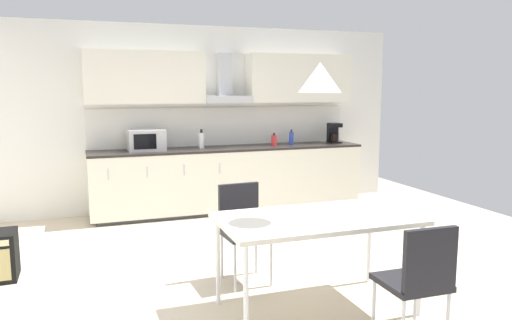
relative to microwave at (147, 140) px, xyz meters
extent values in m
cube|color=beige|center=(0.62, -2.59, -1.05)|extent=(7.97, 8.75, 0.02)
cube|color=silver|center=(0.62, 0.37, 0.26)|extent=(6.38, 0.10, 2.59)
cube|color=#333333|center=(1.15, 0.00, -1.01)|extent=(3.67, 0.59, 0.05)
cube|color=silver|center=(1.15, 0.00, -0.58)|extent=(3.82, 0.64, 0.82)
cube|color=#282321|center=(1.15, 0.00, -0.16)|extent=(3.84, 0.66, 0.03)
cube|color=silver|center=(-0.52, -0.33, -0.37)|extent=(0.01, 0.01, 0.14)
cube|color=silver|center=(-0.04, -0.33, -0.37)|extent=(0.01, 0.01, 0.14)
cube|color=silver|center=(0.43, -0.33, -0.37)|extent=(0.01, 0.01, 0.14)
cube|color=silver|center=(0.91, -0.33, -0.37)|extent=(0.01, 0.01, 0.14)
cube|color=silver|center=(1.15, 0.31, 0.14)|extent=(3.82, 0.02, 0.55)
cube|color=silver|center=(0.03, 0.15, 0.83)|extent=(1.58, 0.34, 0.70)
cube|color=silver|center=(2.27, 0.15, 0.83)|extent=(1.58, 0.34, 0.70)
cube|color=#B7BABF|center=(1.15, 0.13, 0.53)|extent=(0.67, 0.40, 0.10)
cube|color=#B7BABF|center=(1.15, 0.24, 0.85)|extent=(0.20, 0.16, 0.65)
cube|color=#ADADB2|center=(0.00, 0.00, 0.00)|extent=(0.48, 0.34, 0.28)
cube|color=black|center=(-0.04, -0.17, 0.00)|extent=(0.29, 0.01, 0.20)
cube|color=black|center=(2.80, 0.00, -0.13)|extent=(0.18, 0.18, 0.02)
cylinder|color=black|center=(2.80, -0.01, -0.06)|extent=(0.12, 0.12, 0.12)
cube|color=black|center=(2.80, 0.06, 0.01)|extent=(0.16, 0.08, 0.30)
cube|color=black|center=(2.80, -0.01, 0.13)|extent=(0.18, 0.16, 0.06)
cylinder|color=white|center=(0.75, 0.01, -0.03)|extent=(0.08, 0.08, 0.22)
cylinder|color=black|center=(0.75, 0.01, 0.10)|extent=(0.03, 0.03, 0.05)
cylinder|color=red|center=(1.81, -0.02, -0.07)|extent=(0.08, 0.08, 0.15)
cylinder|color=black|center=(1.81, -0.02, 0.03)|extent=(0.03, 0.03, 0.03)
cylinder|color=blue|center=(2.11, 0.05, -0.05)|extent=(0.07, 0.07, 0.18)
cylinder|color=black|center=(2.11, 0.05, 0.06)|extent=(0.03, 0.03, 0.04)
cube|color=silver|center=(0.86, -3.33, -0.30)|extent=(1.51, 0.83, 0.04)
cylinder|color=silver|center=(0.16, -3.68, -0.68)|extent=(0.04, 0.04, 0.72)
cylinder|color=silver|center=(1.56, -3.68, -0.68)|extent=(0.04, 0.04, 0.72)
cylinder|color=silver|center=(0.16, -2.97, -0.68)|extent=(0.04, 0.04, 0.72)
cylinder|color=silver|center=(1.56, -2.97, -0.68)|extent=(0.04, 0.04, 0.72)
cube|color=black|center=(1.20, -4.04, -0.59)|extent=(0.41, 0.41, 0.04)
cube|color=black|center=(1.20, -4.22, -0.37)|extent=(0.38, 0.05, 0.40)
cylinder|color=silver|center=(1.03, -3.87, -0.82)|extent=(0.02, 0.02, 0.43)
cylinder|color=silver|center=(1.37, -3.87, -0.82)|extent=(0.02, 0.02, 0.43)
cube|color=black|center=(0.52, -2.61, -0.59)|extent=(0.42, 0.42, 0.04)
cube|color=black|center=(0.51, -2.43, -0.37)|extent=(0.38, 0.06, 0.40)
cylinder|color=silver|center=(0.70, -2.77, -0.82)|extent=(0.02, 0.02, 0.43)
cylinder|color=silver|center=(0.36, -2.79, -0.82)|extent=(0.02, 0.02, 0.43)
cylinder|color=silver|center=(0.68, -2.43, -0.82)|extent=(0.02, 0.02, 0.43)
cylinder|color=silver|center=(0.34, -2.45, -0.82)|extent=(0.02, 0.02, 0.43)
cone|color=silver|center=(0.86, -3.33, 0.77)|extent=(0.32, 0.32, 0.22)
camera|label=1|loc=(-0.83, -6.67, 0.69)|focal=35.00mm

